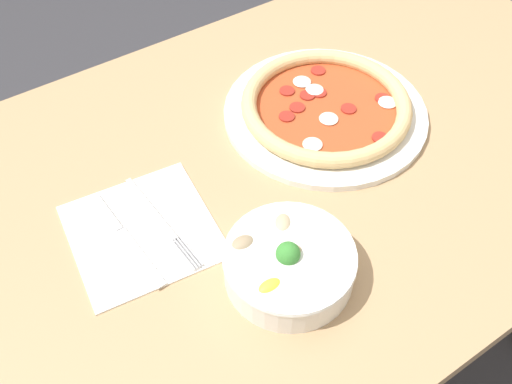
% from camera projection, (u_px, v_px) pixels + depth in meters
% --- Properties ---
extents(ground_plane, '(8.00, 8.00, 0.00)m').
position_uv_depth(ground_plane, '(264.00, 369.00, 1.47)').
color(ground_plane, '#333338').
extents(dining_table, '(1.39, 0.78, 0.77)m').
position_uv_depth(dining_table, '(268.00, 212.00, 0.97)').
color(dining_table, tan).
rests_on(dining_table, ground_plane).
extents(pizza, '(0.34, 0.34, 0.04)m').
position_uv_depth(pizza, '(326.00, 108.00, 0.95)').
color(pizza, white).
rests_on(pizza, dining_table).
extents(bowl, '(0.17, 0.17, 0.07)m').
position_uv_depth(bowl, '(289.00, 263.00, 0.74)').
color(bowl, white).
rests_on(bowl, dining_table).
extents(napkin, '(0.22, 0.22, 0.00)m').
position_uv_depth(napkin, '(143.00, 232.00, 0.81)').
color(napkin, white).
rests_on(napkin, dining_table).
extents(fork, '(0.02, 0.20, 0.00)m').
position_uv_depth(fork, '(161.00, 220.00, 0.81)').
color(fork, silver).
rests_on(fork, napkin).
extents(knife, '(0.02, 0.19, 0.01)m').
position_uv_depth(knife, '(124.00, 235.00, 0.80)').
color(knife, silver).
rests_on(knife, napkin).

